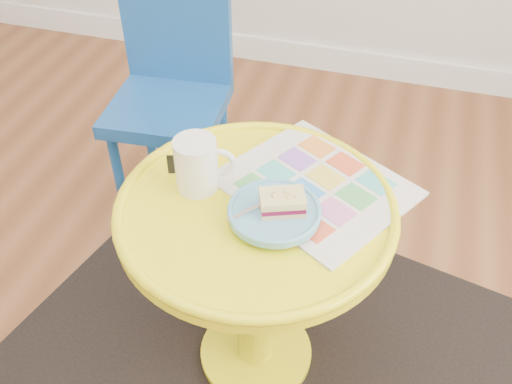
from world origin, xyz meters
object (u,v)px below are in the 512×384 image
(newspaper, at_px, (315,185))
(mug, at_px, (197,163))
(chair, at_px, (172,84))
(side_table, at_px, (256,256))
(plate, at_px, (274,213))

(newspaper, relative_size, mug, 2.88)
(chair, bearing_deg, newspaper, -45.95)
(side_table, relative_size, chair, 0.77)
(chair, bearing_deg, mug, -65.61)
(side_table, relative_size, plate, 3.14)
(chair, relative_size, plate, 4.10)
(chair, distance_m, newspaper, 0.75)
(chair, xyz_separation_m, plate, (0.50, -0.61, 0.14))
(side_table, relative_size, mug, 4.60)
(mug, bearing_deg, plate, -32.64)
(plate, bearing_deg, mug, 163.57)
(side_table, distance_m, plate, 0.19)
(chair, xyz_separation_m, mug, (0.31, -0.56, 0.18))
(chair, bearing_deg, side_table, -57.19)
(newspaper, height_order, mug, mug)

